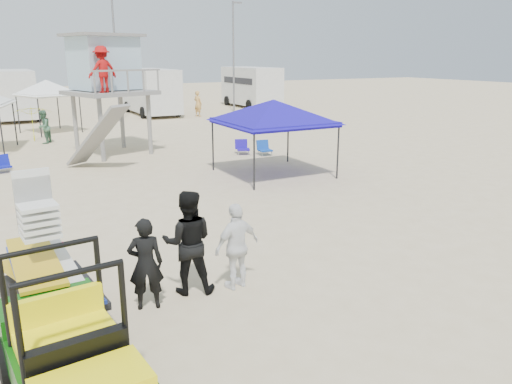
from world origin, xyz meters
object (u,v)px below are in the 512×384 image
surf_trailer (46,270)px  lifeguard_tower (105,68)px  man_left (146,264)px  canopy_blue (273,104)px  utility_cart (66,342)px

surf_trailer → lifeguard_tower: (4.00, 14.13, 2.79)m
surf_trailer → man_left: surf_trailer is taller
man_left → canopy_blue: bearing=-117.9°
surf_trailer → man_left: bearing=-11.2°
man_left → lifeguard_tower: size_ratio=0.33×
lifeguard_tower → utility_cart: bearing=-103.7°
surf_trailer → canopy_blue: (8.34, 7.38, 1.65)m
lifeguard_tower → surf_trailer: bearing=-105.8°
utility_cart → lifeguard_tower: size_ratio=0.54×
utility_cart → canopy_blue: canopy_blue is taller
utility_cart → man_left: utility_cart is taller
canopy_blue → man_left: bearing=-131.6°
surf_trailer → canopy_blue: bearing=41.5°
man_left → canopy_blue: canopy_blue is taller
utility_cart → man_left: (1.52, 2.04, -0.09)m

